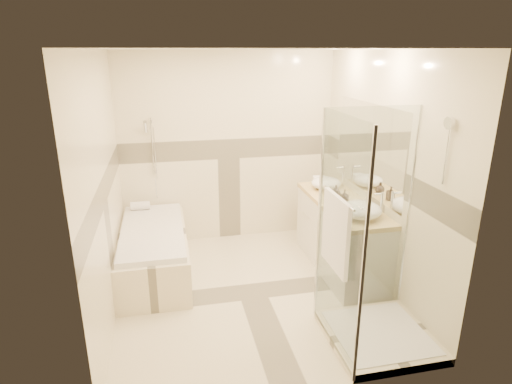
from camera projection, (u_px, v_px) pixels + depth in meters
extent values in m
cube|color=beige|center=(252.00, 292.00, 4.64)|extent=(2.80, 3.00, 0.01)
cube|color=white|center=(251.00, 48.00, 3.85)|extent=(2.80, 3.00, 0.01)
cube|color=beige|center=(228.00, 149.00, 5.64)|extent=(2.80, 0.01, 2.50)
cube|color=beige|center=(297.00, 245.00, 2.85)|extent=(2.80, 0.01, 2.50)
cube|color=beige|center=(103.00, 191.00, 3.97)|extent=(0.01, 3.00, 2.50)
cube|color=beige|center=(381.00, 173.00, 4.53)|extent=(0.01, 3.00, 2.50)
cube|color=white|center=(368.00, 149.00, 4.74)|extent=(0.01, 1.60, 1.00)
cylinder|color=silver|center=(152.00, 145.00, 5.38)|extent=(0.02, 0.02, 0.70)
cube|color=beige|center=(154.00, 253.00, 4.96)|extent=(0.75, 1.70, 0.50)
cube|color=white|center=(152.00, 231.00, 4.87)|extent=(0.69, 1.60, 0.06)
ellipsoid|color=white|center=(153.00, 235.00, 4.89)|extent=(0.56, 1.40, 0.16)
cube|color=white|center=(340.00, 237.00, 5.02)|extent=(0.55, 1.60, 0.80)
cylinder|color=silver|center=(330.00, 242.00, 4.54)|extent=(0.01, 0.24, 0.01)
cylinder|color=silver|center=(306.00, 215.00, 5.29)|extent=(0.01, 0.24, 0.01)
cube|color=#D6B971|center=(343.00, 203.00, 4.89)|extent=(0.57, 1.62, 0.05)
cube|color=beige|center=(379.00, 336.00, 3.85)|extent=(0.90, 0.90, 0.08)
cube|color=white|center=(379.00, 332.00, 3.83)|extent=(0.80, 0.80, 0.01)
cube|color=white|center=(339.00, 239.00, 3.44)|extent=(0.01, 0.90, 2.00)
cube|color=white|center=(365.00, 215.00, 3.94)|extent=(0.90, 0.01, 2.00)
cylinder|color=silver|center=(364.00, 266.00, 3.02)|extent=(0.03, 0.03, 2.00)
cylinder|color=silver|center=(319.00, 219.00, 3.86)|extent=(0.03, 0.03, 2.00)
cylinder|color=silver|center=(409.00, 211.00, 4.04)|extent=(0.03, 0.03, 2.00)
cylinder|color=silver|center=(449.00, 123.00, 3.33)|extent=(0.03, 0.10, 0.10)
cylinder|color=silver|center=(338.00, 198.00, 3.32)|extent=(0.02, 0.60, 0.02)
cube|color=white|center=(336.00, 233.00, 3.42)|extent=(0.04, 0.48, 0.62)
ellipsoid|color=white|center=(326.00, 183.00, 5.30)|extent=(0.37, 0.37, 0.15)
ellipsoid|color=white|center=(361.00, 210.00, 4.38)|extent=(0.42, 0.42, 0.17)
cylinder|color=silver|center=(343.00, 177.00, 5.32)|extent=(0.03, 0.03, 0.28)
cylinder|color=silver|center=(340.00, 168.00, 5.27)|extent=(0.10, 0.02, 0.02)
cylinder|color=silver|center=(382.00, 204.00, 4.41)|extent=(0.03, 0.03, 0.26)
cylinder|color=silver|center=(378.00, 194.00, 4.37)|extent=(0.09, 0.02, 0.02)
imported|color=black|center=(344.00, 197.00, 4.77)|extent=(0.07, 0.08, 0.16)
imported|color=black|center=(336.00, 191.00, 5.01)|extent=(0.14, 0.14, 0.14)
cube|color=white|center=(320.00, 181.00, 5.49)|extent=(0.19, 0.27, 0.08)
cylinder|color=white|center=(140.00, 206.00, 5.43)|extent=(0.24, 0.11, 0.11)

